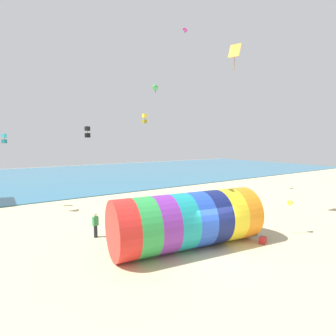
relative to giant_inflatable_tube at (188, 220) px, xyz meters
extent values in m
plane|color=#CCBA8C|center=(0.83, -1.52, -1.60)|extent=(120.00, 120.00, 0.00)
cube|color=teal|center=(0.83, 36.98, -1.55)|extent=(120.00, 40.00, 0.10)
cylinder|color=red|center=(-3.84, 0.54, 0.00)|extent=(1.53, 3.32, 3.20)
cylinder|color=green|center=(-2.75, 0.39, 0.00)|extent=(1.53, 3.32, 3.20)
cylinder|color=purple|center=(-1.66, 0.23, 0.00)|extent=(1.53, 3.32, 3.20)
cylinder|color=teal|center=(-0.57, 0.08, 0.00)|extent=(1.53, 3.32, 3.20)
cylinder|color=blue|center=(0.52, -0.07, 0.00)|extent=(1.53, 3.32, 3.20)
cylinder|color=navy|center=(1.61, -0.23, 0.00)|extent=(1.53, 3.32, 3.20)
cylinder|color=yellow|center=(2.70, -0.38, 0.00)|extent=(1.53, 3.32, 3.20)
cylinder|color=orange|center=(3.79, -0.53, 0.00)|extent=(1.53, 3.32, 3.20)
cylinder|color=black|center=(4.35, -0.61, 0.00)|extent=(0.47, 2.92, 2.95)
cylinder|color=#726651|center=(4.96, -0.94, -1.20)|extent=(0.24, 0.24, 0.80)
cube|color=yellow|center=(4.96, -0.94, -0.50)|extent=(0.42, 0.40, 0.60)
sphere|color=tan|center=(4.96, -0.94, -0.06)|extent=(0.22, 0.22, 0.22)
ellipsoid|color=#D1339E|center=(9.46, 12.77, 17.04)|extent=(1.07, 0.79, 0.40)
cube|color=#7D1E5E|center=(9.46, 12.77, 16.83)|extent=(0.14, 0.07, 0.25)
ellipsoid|color=green|center=(-1.52, 1.04, 7.52)|extent=(0.81, 0.92, 0.36)
cube|color=#1E642A|center=(-1.52, 1.04, 7.34)|extent=(0.09, 0.11, 0.22)
cube|color=orange|center=(6.57, 2.72, 11.47)|extent=(0.89, 1.02, 1.11)
cylinder|color=#8F4F12|center=(6.57, 2.72, 10.62)|extent=(0.03, 0.03, 1.23)
cube|color=#2DB2C6|center=(-8.30, 16.03, 5.09)|extent=(0.44, 0.44, 0.34)
cube|color=#1B6B77|center=(-8.30, 16.03, 4.58)|extent=(0.44, 0.44, 0.34)
cylinder|color=black|center=(-8.30, 16.03, 4.83)|extent=(0.02, 0.02, 0.89)
cube|color=black|center=(-1.41, 14.12, 5.82)|extent=(0.48, 0.48, 0.43)
cube|color=black|center=(-1.41, 14.12, 5.18)|extent=(0.48, 0.48, 0.43)
cylinder|color=black|center=(-1.41, 14.12, 5.50)|extent=(0.02, 0.02, 1.14)
cube|color=yellow|center=(4.89, 14.05, 7.39)|extent=(0.43, 0.43, 0.40)
cube|color=olive|center=(4.89, 14.05, 6.79)|extent=(0.43, 0.43, 0.40)
cylinder|color=black|center=(4.89, 14.05, 7.09)|extent=(0.02, 0.02, 1.06)
cylinder|color=black|center=(-3.96, 4.52, -1.21)|extent=(0.24, 0.24, 0.78)
cube|color=#338C4C|center=(-3.96, 4.52, -0.53)|extent=(0.39, 0.28, 0.58)
sphere|color=beige|center=(-3.96, 4.52, -0.11)|extent=(0.21, 0.21, 0.21)
cylinder|color=#383D56|center=(-1.95, 5.71, -1.16)|extent=(0.24, 0.24, 0.88)
cube|color=white|center=(-1.95, 5.71, -0.39)|extent=(0.40, 0.30, 0.66)
sphere|color=beige|center=(-1.95, 5.71, 0.07)|extent=(0.24, 0.24, 0.24)
cylinder|color=silver|center=(6.93, -2.06, -0.45)|extent=(0.05, 0.05, 2.30)
cone|color=yellow|center=(7.15, -2.06, 0.52)|extent=(0.45, 0.36, 0.36)
cube|color=red|center=(4.18, -2.08, -1.42)|extent=(0.62, 0.53, 0.36)
camera|label=1|loc=(-9.16, -11.69, 4.52)|focal=28.00mm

